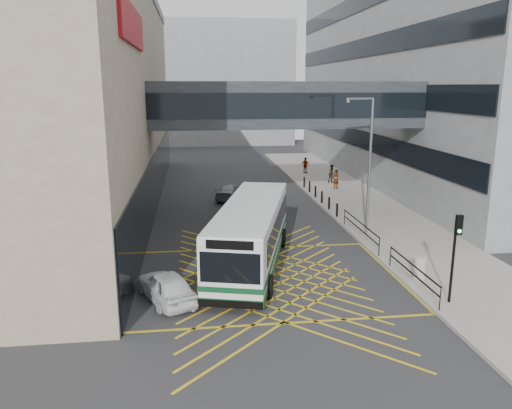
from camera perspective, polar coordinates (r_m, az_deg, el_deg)
name	(u,v)px	position (r m, az deg, el deg)	size (l,w,h in m)	color
ground	(267,279)	(23.40, 1.26, -8.48)	(120.00, 120.00, 0.00)	#333335
building_right	(481,72)	(53.02, 24.37, 13.65)	(24.09, 44.00, 20.00)	gray
building_far	(199,84)	(81.48, -6.58, 13.53)	(28.00, 16.00, 18.00)	gray
skybridge	(285,105)	(34.07, 3.37, 11.34)	(20.00, 4.10, 3.00)	#2C3136
pavement	(353,200)	(39.43, 11.01, 0.50)	(6.00, 54.00, 0.16)	#9F9A91
box_junction	(267,279)	(23.40, 1.26, -8.47)	(12.00, 9.00, 0.01)	gold
bus	(252,233)	(24.54, -0.51, -3.22)	(5.44, 11.59, 3.17)	white
car_white	(166,286)	(21.23, -10.22, -9.13)	(1.70, 4.15, 1.32)	white
car_dark	(259,213)	(32.43, 0.35, -0.99)	(1.63, 4.18, 1.31)	#222228
car_silver	(230,191)	(39.28, -2.93, 1.51)	(1.72, 4.07, 1.27)	gray
traffic_light	(456,246)	(21.21, 21.85, -4.44)	(0.27, 0.43, 3.71)	black
street_lamp	(367,158)	(29.40, 12.59, 5.18)	(1.80, 0.56, 7.92)	slate
litter_bin	(419,267)	(24.13, 18.17, -6.84)	(0.56, 0.56, 0.97)	#ADA89E
kerb_railings	(381,244)	(26.28, 14.10, -4.37)	(0.05, 12.54, 1.00)	black
bollards	(319,194)	(38.55, 7.16, 1.16)	(0.14, 10.14, 0.90)	black
pedestrian_a	(336,179)	(42.85, 9.10, 2.85)	(0.66, 0.47, 1.66)	gray
pedestrian_b	(332,174)	(45.59, 8.69, 3.48)	(0.79, 0.46, 1.62)	gray
pedestrian_c	(305,165)	(50.42, 5.68, 4.48)	(0.92, 0.44, 1.57)	gray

